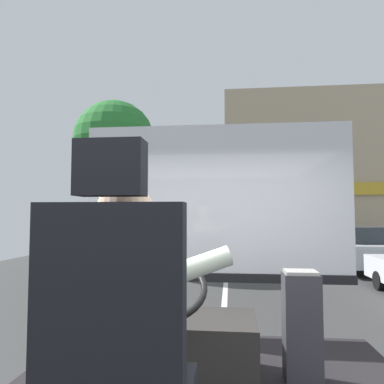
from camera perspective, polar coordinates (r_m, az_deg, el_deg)
The scene contains 9 objects.
ground at distance 10.72m, azimuth 5.44°, elevation -13.71°, with size 18.00×44.00×0.06m.
driver_seat at distance 1.37m, azimuth -11.68°, elevation -25.89°, with size 0.48×0.48×1.33m.
bus_driver at distance 1.41m, azimuth -10.22°, elevation -17.75°, with size 0.80×0.56×0.74m.
steering_console at distance 2.62m, azimuth -2.85°, elevation -23.06°, with size 1.10×0.99×0.82m.
fare_box at distance 2.61m, azimuth 17.05°, elevation -19.79°, with size 0.23×0.20×0.72m.
windshield_panel at distance 3.38m, azimuth 3.82°, elevation -4.38°, with size 2.50×0.08×1.48m.
street_tree at distance 12.51m, azimuth -12.23°, elevation 7.73°, with size 2.71×2.71×5.71m.
shop_building at distance 21.68m, azimuth 23.25°, elevation 2.82°, with size 13.31×4.82×8.34m.
parked_car_silver at distance 13.51m, azimuth 25.00°, elevation -7.96°, with size 1.86×4.28×1.47m.
Camera 1 is at (0.13, -1.75, 1.87)m, focal length 33.53 mm.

